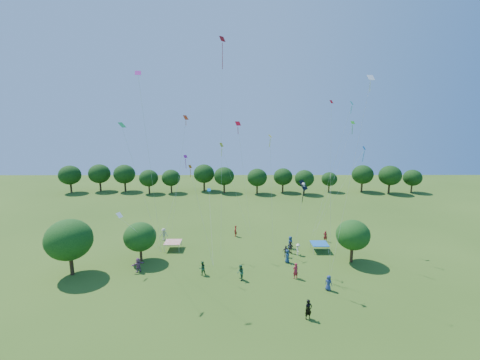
% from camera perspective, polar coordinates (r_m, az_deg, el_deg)
% --- Properties ---
extents(ground, '(160.00, 160.00, 0.00)m').
position_cam_1_polar(ground, '(27.72, 0.11, -29.00)').
color(ground, '#3C5D1B').
extents(near_tree_west, '(5.18, 5.18, 6.60)m').
position_cam_1_polar(near_tree_west, '(41.77, -28.13, -9.34)').
color(near_tree_west, '#422B19').
rests_on(near_tree_west, ground).
extents(near_tree_north, '(4.02, 4.02, 5.05)m').
position_cam_1_polar(near_tree_north, '(42.59, -17.37, -9.60)').
color(near_tree_north, '#422B19').
rests_on(near_tree_north, ground).
extents(near_tree_east, '(4.14, 4.14, 5.44)m').
position_cam_1_polar(near_tree_east, '(42.74, 19.43, -9.20)').
color(near_tree_east, '#422B19').
rests_on(near_tree_east, ground).
extents(treeline, '(88.01, 8.77, 6.77)m').
position_cam_1_polar(treeline, '(77.93, -1.37, 0.74)').
color(treeline, '#422B19').
rests_on(treeline, ground).
extents(tent_red_stripe, '(2.20, 2.20, 1.10)m').
position_cam_1_polar(tent_red_stripe, '(45.91, -11.84, -10.76)').
color(tent_red_stripe, red).
rests_on(tent_red_stripe, ground).
extents(tent_blue, '(2.20, 2.20, 1.10)m').
position_cam_1_polar(tent_blue, '(45.74, 13.94, -10.94)').
color(tent_blue, '#1858A1').
rests_on(tent_blue, ground).
extents(man_in_black, '(0.80, 0.64, 1.87)m').
position_cam_1_polar(man_in_black, '(31.58, 12.07, -21.60)').
color(man_in_black, black).
rests_on(man_in_black, ground).
extents(crowd_person_0, '(0.93, 0.97, 1.77)m').
position_cam_1_polar(crowd_person_0, '(45.81, 8.91, -10.91)').
color(crowd_person_0, navy).
rests_on(crowd_person_0, ground).
extents(crowd_person_1, '(0.55, 0.72, 1.72)m').
position_cam_1_polar(crowd_person_1, '(49.62, -0.82, -9.06)').
color(crowd_person_1, maroon).
rests_on(crowd_person_1, ground).
extents(crowd_person_2, '(0.92, 0.75, 1.65)m').
position_cam_1_polar(crowd_person_2, '(38.56, -6.74, -15.28)').
color(crowd_person_2, '#23522E').
rests_on(crowd_person_2, ground).
extents(crowd_person_3, '(0.57, 1.06, 1.56)m').
position_cam_1_polar(crowd_person_3, '(43.98, 10.25, -12.05)').
color(crowd_person_3, beige).
rests_on(crowd_person_3, ground).
extents(crowd_person_4, '(1.03, 0.94, 1.64)m').
position_cam_1_polar(crowd_person_4, '(44.33, 8.98, -11.76)').
color(crowd_person_4, '#3C3630').
rests_on(crowd_person_4, ground).
extents(crowd_person_5, '(1.33, 1.83, 1.86)m').
position_cam_1_polar(crowd_person_5, '(50.71, -16.76, -9.02)').
color(crowd_person_5, '#9A5A9A').
rests_on(crowd_person_5, ground).
extents(crowd_person_6, '(0.49, 0.87, 1.72)m').
position_cam_1_polar(crowd_person_6, '(41.62, 8.39, -13.24)').
color(crowd_person_6, navy).
rests_on(crowd_person_6, ground).
extents(crowd_person_7, '(0.81, 0.69, 1.83)m').
position_cam_1_polar(crowd_person_7, '(38.05, 9.84, -15.59)').
color(crowd_person_7, maroon).
rests_on(crowd_person_7, ground).
extents(crowd_person_8, '(0.59, 0.94, 1.79)m').
position_cam_1_polar(crowd_person_8, '(37.15, 0.08, -16.15)').
color(crowd_person_8, '#265A3A').
rests_on(crowd_person_8, ground).
extents(crowd_person_9, '(1.23, 0.63, 1.83)m').
position_cam_1_polar(crowd_person_9, '(49.47, -13.39, -9.37)').
color(crowd_person_9, '#B2AD8E').
rests_on(crowd_person_9, ground).
extents(crowd_person_10, '(0.97, 0.54, 1.57)m').
position_cam_1_polar(crowd_person_10, '(43.16, 8.16, -12.43)').
color(crowd_person_10, '#473D39').
rests_on(crowd_person_10, ground).
extents(crowd_person_11, '(1.60, 1.46, 1.71)m').
position_cam_1_polar(crowd_person_11, '(40.76, -17.65, -14.19)').
color(crowd_person_11, '#8B517E').
rests_on(crowd_person_11, ground).
extents(crowd_person_12, '(0.90, 0.88, 1.65)m').
position_cam_1_polar(crowd_person_12, '(36.49, 15.46, -17.22)').
color(crowd_person_12, navy).
rests_on(crowd_person_12, ground).
extents(crowd_person_13, '(0.72, 0.64, 1.61)m').
position_cam_1_polar(crowd_person_13, '(49.39, 14.93, -9.61)').
color(crowd_person_13, maroon).
rests_on(crowd_person_13, ground).
extents(pirate_kite, '(1.39, 1.25, 10.24)m').
position_cam_1_polar(pirate_kite, '(33.47, 11.17, -1.16)').
color(pirate_kite, black).
extents(red_high_kite, '(0.81, 4.84, 26.31)m').
position_cam_1_polar(red_high_kite, '(40.88, -3.21, 17.33)').
color(red_high_kite, red).
extents(small_kite_0, '(1.17, 0.67, 18.25)m').
position_cam_1_polar(small_kite_0, '(33.87, 15.85, 2.74)').
color(small_kite_0, red).
extents(small_kite_1, '(2.69, 1.51, 11.38)m').
position_cam_1_polar(small_kite_1, '(36.41, -7.92, -1.89)').
color(small_kite_1, '#DC610B').
extents(small_kite_2, '(0.84, 0.89, 14.60)m').
position_cam_1_polar(small_kite_2, '(38.83, 5.49, 2.71)').
color(small_kite_2, yellow).
extents(small_kite_3, '(5.15, 1.40, 16.13)m').
position_cam_1_polar(small_kite_3, '(46.65, 18.01, 5.22)').
color(small_kite_3, green).
extents(small_kite_4, '(1.17, 6.37, 7.66)m').
position_cam_1_polar(small_kite_4, '(40.36, -5.37, -4.65)').
color(small_kite_4, '#167EE4').
extents(small_kite_5, '(3.58, 2.58, 11.93)m').
position_cam_1_polar(small_kite_5, '(41.41, -10.63, 0.34)').
color(small_kite_5, '#A91C8D').
extents(small_kite_6, '(3.24, 0.61, 20.67)m').
position_cam_1_polar(small_kite_6, '(34.70, 20.92, 9.91)').
color(small_kite_6, silver).
extents(small_kite_7, '(4.59, 1.05, 18.70)m').
position_cam_1_polar(small_kite_7, '(45.22, 17.78, 7.74)').
color(small_kite_7, '#0CBC96').
extents(small_kite_8, '(2.28, 0.74, 16.10)m').
position_cam_1_polar(small_kite_8, '(43.93, 0.02, 6.63)').
color(small_kite_8, red).
extents(small_kite_9, '(3.34, 2.66, 16.91)m').
position_cam_1_polar(small_kite_9, '(44.00, -10.07, 7.14)').
color(small_kite_9, red).
extents(small_kite_10, '(4.03, 2.26, 13.37)m').
position_cam_1_polar(small_kite_10, '(42.55, -2.36, 2.98)').
color(small_kite_10, yellow).
extents(small_kite_11, '(2.41, 5.25, 16.10)m').
position_cam_1_polar(small_kite_11, '(35.90, -18.93, 4.72)').
color(small_kite_11, '#17813A').
extents(small_kite_12, '(4.87, 5.43, 13.21)m').
position_cam_1_polar(small_kite_12, '(42.43, 19.19, 1.58)').
color(small_kite_12, '#137DC6').
extents(small_kite_13, '(0.66, 4.92, 21.18)m').
position_cam_1_polar(small_kite_13, '(36.02, -16.56, 9.24)').
color(small_kite_13, '#AF1D90').
extents(small_kite_14, '(4.49, 2.65, 5.79)m').
position_cam_1_polar(small_kite_14, '(39.99, -19.99, -6.51)').
color(small_kite_14, white).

